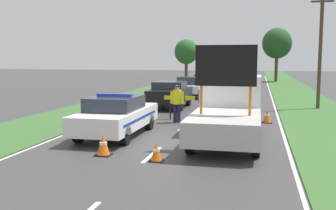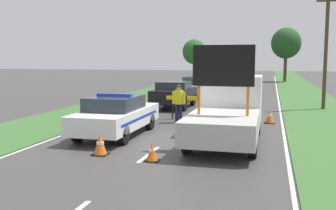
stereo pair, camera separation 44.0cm
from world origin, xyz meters
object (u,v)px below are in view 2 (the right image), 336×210
traffic_cone_behind_barrier (100,145)px  police_officer (179,100)px  police_car (116,115)px  queued_car_sedan_black (174,94)px  roadside_tree_near_right (286,43)px  queued_car_van_white (196,86)px  traffic_cone_lane_edge (223,113)px  traffic_cone_near_truck (152,152)px  traffic_cone_near_police (270,116)px  pedestrian_civilian (207,100)px  traffic_cone_centre_front (218,115)px  road_barrier (197,100)px  queued_car_suv_grey (217,79)px  utility_pole (326,48)px  roadside_tree_near_left (194,52)px  queued_car_hatch_blue (211,81)px  work_truck (228,109)px

traffic_cone_behind_barrier → police_officer: bearing=81.9°
police_car → queued_car_sedan_black: bearing=89.4°
roadside_tree_near_right → queued_car_van_white: bearing=-108.7°
traffic_cone_lane_edge → traffic_cone_near_truck: bearing=-96.1°
police_car → queued_car_sedan_black: police_car is taller
traffic_cone_near_police → queued_car_sedan_black: (-5.43, 4.27, 0.52)m
police_car → traffic_cone_near_truck: bearing=-53.4°
police_car → police_officer: (1.59, 3.46, 0.24)m
police_officer → traffic_cone_near_truck: (0.80, -6.69, -0.74)m
pedestrian_civilian → traffic_cone_centre_front: bearing=45.6°
road_barrier → queued_car_suv_grey: bearing=100.4°
police_car → police_officer: police_officer is taller
utility_pole → roadside_tree_near_left: bearing=117.2°
road_barrier → utility_pole: bearing=46.5°
traffic_cone_behind_barrier → utility_pole: (7.79, 12.90, 3.15)m
queued_car_hatch_blue → roadside_tree_near_left: roadside_tree_near_left is taller
traffic_cone_behind_barrier → traffic_cone_near_truck: bearing=-9.9°
traffic_cone_centre_front → queued_car_van_white: queued_car_van_white is taller
pedestrian_civilian → queued_car_sedan_black: bearing=92.6°
queued_car_sedan_black → roadside_tree_near_left: 24.95m
traffic_cone_centre_front → roadside_tree_near_right: roadside_tree_near_right is taller
work_truck → traffic_cone_behind_barrier: (-3.46, -3.28, -0.77)m
traffic_cone_lane_edge → queued_car_sedan_black: bearing=135.8°
traffic_cone_behind_barrier → utility_pole: utility_pole is taller
traffic_cone_near_truck → road_barrier: bearing=91.0°
queued_car_hatch_blue → utility_pole: utility_pole is taller
work_truck → queued_car_van_white: bearing=-72.7°
road_barrier → pedestrian_civilian: pedestrian_civilian is taller
roadside_tree_near_left → police_officer: bearing=-80.4°
traffic_cone_centre_front → roadside_tree_near_right: size_ratio=0.08×
traffic_cone_behind_barrier → queued_car_hatch_blue: 25.68m
traffic_cone_near_truck → traffic_cone_lane_edge: size_ratio=1.11×
police_car → traffic_cone_near_police: police_car is taller
queued_car_suv_grey → roadside_tree_near_right: size_ratio=0.59×
police_car → queued_car_suv_grey: size_ratio=1.24×
queued_car_suv_grey → roadside_tree_near_left: size_ratio=0.76×
roadside_tree_near_right → utility_pole: (1.27, -26.83, -1.22)m
pedestrian_civilian → police_car: bearing=-154.4°
traffic_cone_near_truck → queued_car_sedan_black: bearing=100.9°
pedestrian_civilian → queued_car_hatch_blue: pedestrian_civilian is taller
pedestrian_civilian → roadside_tree_near_left: 30.29m
traffic_cone_lane_edge → queued_car_hatch_blue: queued_car_hatch_blue is taller
pedestrian_civilian → work_truck: bearing=-94.4°
traffic_cone_centre_front → queued_car_sedan_black: queued_car_sedan_black is taller
traffic_cone_centre_front → roadside_tree_near_right: 32.70m
roadside_tree_near_right → queued_car_hatch_blue: bearing=-116.7°
utility_pole → queued_car_van_white: bearing=145.1°
traffic_cone_lane_edge → queued_car_suv_grey: size_ratio=0.12×
work_truck → police_car: bearing=7.4°
traffic_cone_near_truck → pedestrian_civilian: bearing=86.2°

